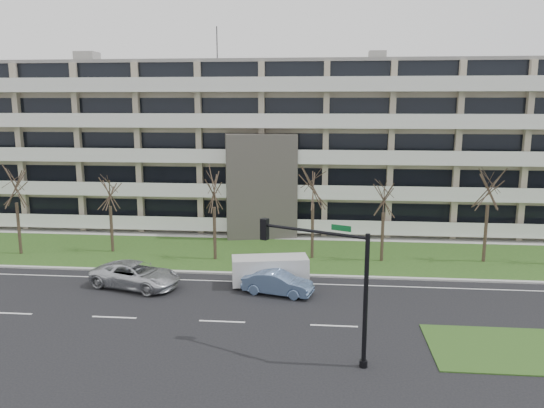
# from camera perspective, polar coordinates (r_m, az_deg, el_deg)

# --- Properties ---
(ground) EXTENTS (160.00, 160.00, 0.00)m
(ground) POSITION_cam_1_polar(r_m,az_deg,el_deg) (29.33, -5.40, -12.47)
(ground) COLOR black
(ground) RESTS_ON ground
(grass_verge) EXTENTS (90.00, 10.00, 0.06)m
(grass_verge) POSITION_cam_1_polar(r_m,az_deg,el_deg) (41.42, -2.04, -5.36)
(grass_verge) COLOR #1D4517
(grass_verge) RESTS_ON ground
(curb) EXTENTS (90.00, 0.35, 0.12)m
(curb) POSITION_cam_1_polar(r_m,az_deg,el_deg) (36.68, -3.06, -7.48)
(curb) COLOR #B2B2AD
(curb) RESTS_ON ground
(sidewalk) EXTENTS (90.00, 2.00, 0.08)m
(sidewalk) POSITION_cam_1_polar(r_m,az_deg,el_deg) (46.69, -1.17, -3.48)
(sidewalk) COLOR #B2B2AD
(sidewalk) RESTS_ON ground
(grass_median) EXTENTS (7.00, 5.00, 0.06)m
(grass_median) POSITION_cam_1_polar(r_m,az_deg,el_deg) (28.42, 23.64, -14.11)
(grass_median) COLOR #1D4517
(grass_median) RESTS_ON ground
(lane_edge_line) EXTENTS (90.00, 0.12, 0.01)m
(lane_edge_line) POSITION_cam_1_polar(r_m,az_deg,el_deg) (35.30, -3.42, -8.33)
(lane_edge_line) COLOR white
(lane_edge_line) RESTS_ON ground
(apartment_building) EXTENTS (60.50, 15.10, 18.75)m
(apartment_building) POSITION_cam_1_polar(r_m,az_deg,el_deg) (52.17, -0.35, 6.48)
(apartment_building) COLOR tan
(apartment_building) RESTS_ON ground
(silver_pickup) EXTENTS (6.27, 4.12, 1.60)m
(silver_pickup) POSITION_cam_1_polar(r_m,az_deg,el_deg) (35.12, -14.44, -7.39)
(silver_pickup) COLOR silver
(silver_pickup) RESTS_ON ground
(blue_sedan) EXTENTS (4.57, 2.52, 1.43)m
(blue_sedan) POSITION_cam_1_polar(r_m,az_deg,el_deg) (32.84, 0.61, -8.48)
(blue_sedan) COLOR #6684B1
(blue_sedan) RESTS_ON ground
(white_van) EXTENTS (5.10, 2.69, 1.88)m
(white_van) POSITION_cam_1_polar(r_m,az_deg,el_deg) (34.23, -0.11, -6.95)
(white_van) COLOR silver
(white_van) RESTS_ON ground
(traffic_signal) EXTENTS (5.04, 2.50, 6.35)m
(traffic_signal) POSITION_cam_1_polar(r_m,az_deg,el_deg) (24.05, 6.06, -7.33)
(traffic_signal) COLOR black
(traffic_signal) RESTS_ON ground
(tree_1) EXTENTS (3.64, 3.64, 7.28)m
(tree_1) POSITION_cam_1_polar(r_m,az_deg,el_deg) (44.67, -25.95, 2.12)
(tree_1) COLOR #382B21
(tree_1) RESTS_ON ground
(tree_2) EXTENTS (3.28, 3.28, 6.57)m
(tree_2) POSITION_cam_1_polar(r_m,az_deg,el_deg) (42.76, -17.11, 1.64)
(tree_2) COLOR #382B21
(tree_2) RESTS_ON ground
(tree_3) EXTENTS (3.59, 3.59, 7.17)m
(tree_3) POSITION_cam_1_polar(r_m,az_deg,el_deg) (38.99, -6.29, 1.91)
(tree_3) COLOR #382B21
(tree_3) RESTS_ON ground
(tree_4) EXTENTS (3.77, 3.77, 7.53)m
(tree_4) POSITION_cam_1_polar(r_m,az_deg,el_deg) (39.14, 4.45, 2.39)
(tree_4) COLOR #382B21
(tree_4) RESTS_ON ground
(tree_5) EXTENTS (3.30, 3.30, 6.59)m
(tree_5) POSITION_cam_1_polar(r_m,az_deg,el_deg) (39.25, 11.97, 1.13)
(tree_5) COLOR #382B21
(tree_5) RESTS_ON ground
(tree_6) EXTENTS (3.84, 3.84, 7.68)m
(tree_6) POSITION_cam_1_polar(r_m,az_deg,el_deg) (41.14, 22.35, 2.18)
(tree_6) COLOR #382B21
(tree_6) RESTS_ON ground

